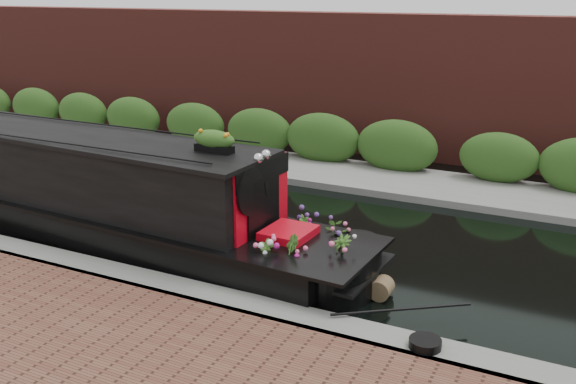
% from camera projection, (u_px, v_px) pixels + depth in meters
% --- Properties ---
extents(ground, '(80.00, 80.00, 0.00)m').
position_uv_depth(ground, '(228.00, 223.00, 13.35)').
color(ground, black).
rests_on(ground, ground).
extents(near_bank_coping, '(40.00, 0.60, 0.50)m').
position_uv_depth(near_bank_coping, '(123.00, 287.00, 10.54)').
color(near_bank_coping, slate).
rests_on(near_bank_coping, ground).
extents(far_bank_path, '(40.00, 2.40, 0.34)m').
position_uv_depth(far_bank_path, '(312.00, 173.00, 16.93)').
color(far_bank_path, gray).
rests_on(far_bank_path, ground).
extents(far_hedge, '(40.00, 1.10, 2.80)m').
position_uv_depth(far_hedge, '(325.00, 165.00, 17.70)').
color(far_hedge, '#2A4F1A').
rests_on(far_hedge, ground).
extents(far_brick_wall, '(40.00, 1.00, 8.00)m').
position_uv_depth(far_brick_wall, '(352.00, 149.00, 19.49)').
color(far_brick_wall, maroon).
rests_on(far_brick_wall, ground).
extents(narrowboat, '(11.33, 2.53, 2.63)m').
position_uv_depth(narrowboat, '(88.00, 198.00, 12.45)').
color(narrowboat, black).
rests_on(narrowboat, ground).
extents(rope_fender, '(0.34, 0.33, 0.34)m').
position_uv_depth(rope_fender, '(382.00, 288.00, 10.10)').
color(rope_fender, brown).
rests_on(rope_fender, ground).
extents(coiled_mooring_rope, '(0.42, 0.42, 0.12)m').
position_uv_depth(coiled_mooring_rope, '(425.00, 343.00, 8.27)').
color(coiled_mooring_rope, black).
rests_on(coiled_mooring_rope, near_bank_coping).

